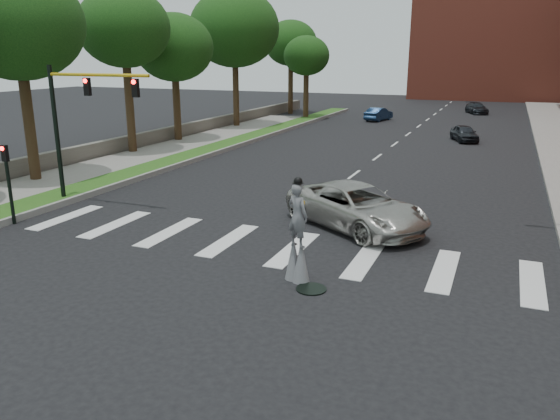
% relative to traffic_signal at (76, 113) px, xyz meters
% --- Properties ---
extents(ground_plane, '(160.00, 160.00, 0.00)m').
position_rel_traffic_signal_xyz_m(ground_plane, '(9.78, -3.00, -4.15)').
color(ground_plane, black).
rests_on(ground_plane, ground).
extents(grass_median, '(2.00, 60.00, 0.25)m').
position_rel_traffic_signal_xyz_m(grass_median, '(-1.72, 17.00, -4.03)').
color(grass_median, '#245017').
rests_on(grass_median, ground).
extents(median_curb, '(0.20, 60.00, 0.28)m').
position_rel_traffic_signal_xyz_m(median_curb, '(-0.67, 17.00, -4.01)').
color(median_curb, gray).
rests_on(median_curb, ground).
extents(sidewalk_left, '(4.00, 60.00, 0.18)m').
position_rel_traffic_signal_xyz_m(sidewalk_left, '(-4.72, 7.00, -4.06)').
color(sidewalk_left, gray).
rests_on(sidewalk_left, ground).
extents(stone_wall, '(0.50, 56.00, 1.10)m').
position_rel_traffic_signal_xyz_m(stone_wall, '(-7.22, 19.00, -3.60)').
color(stone_wall, '#5E5950').
rests_on(stone_wall, ground).
extents(manhole, '(0.90, 0.90, 0.04)m').
position_rel_traffic_signal_xyz_m(manhole, '(12.78, -5.00, -4.13)').
color(manhole, black).
rests_on(manhole, ground).
extents(building_backdrop, '(26.00, 14.00, 18.00)m').
position_rel_traffic_signal_xyz_m(building_backdrop, '(15.78, 75.00, 4.85)').
color(building_backdrop, '#B14B37').
rests_on(building_backdrop, ground).
extents(traffic_signal, '(5.30, 0.23, 6.20)m').
position_rel_traffic_signal_xyz_m(traffic_signal, '(0.00, 0.00, 0.00)').
color(traffic_signal, black).
rests_on(traffic_signal, ground).
extents(secondary_signal, '(0.25, 0.21, 3.23)m').
position_rel_traffic_signal_xyz_m(secondary_signal, '(-0.52, -3.50, -2.20)').
color(secondary_signal, black).
rests_on(secondary_signal, ground).
extents(stilt_performer, '(0.84, 0.71, 3.22)m').
position_rel_traffic_signal_xyz_m(stilt_performer, '(12.15, -4.50, -2.80)').
color(stilt_performer, '#332314').
rests_on(stilt_performer, ground).
extents(suv_crossing, '(6.78, 5.77, 1.73)m').
position_rel_traffic_signal_xyz_m(suv_crossing, '(12.44, 1.32, -3.29)').
color(suv_crossing, '#B0ADA6').
rests_on(suv_crossing, ground).
extents(car_near, '(2.75, 4.04, 1.28)m').
position_rel_traffic_signal_xyz_m(car_near, '(14.57, 26.56, -3.51)').
color(car_near, black).
rests_on(car_near, ground).
extents(car_mid, '(2.33, 4.31, 1.35)m').
position_rel_traffic_signal_xyz_m(car_mid, '(5.15, 38.03, -3.48)').
color(car_mid, '#162C4E').
rests_on(car_mid, ground).
extents(car_far, '(3.16, 4.66, 1.25)m').
position_rel_traffic_signal_xyz_m(car_far, '(14.18, 49.40, -3.52)').
color(car_far, black).
rests_on(car_far, ground).
extents(tree_1, '(6.66, 6.66, 10.98)m').
position_rel_traffic_signal_xyz_m(tree_1, '(-5.63, 2.63, 3.96)').
color(tree_1, '#332314').
rests_on(tree_1, ground).
extents(tree_2, '(6.05, 6.05, 10.90)m').
position_rel_traffic_signal_xyz_m(tree_2, '(-6.24, 11.86, 4.13)').
color(tree_2, '#332314').
rests_on(tree_2, ground).
extents(tree_3, '(5.98, 5.98, 9.71)m').
position_rel_traffic_signal_xyz_m(tree_3, '(-6.31, 17.76, 2.97)').
color(tree_3, '#332314').
rests_on(tree_3, ground).
extents(tree_4, '(8.18, 8.18, 12.42)m').
position_rel_traffic_signal_xyz_m(tree_4, '(-6.10, 27.52, 4.77)').
color(tree_4, '#332314').
rests_on(tree_4, ground).
extents(tree_5, '(5.98, 5.98, 10.46)m').
position_rel_traffic_signal_xyz_m(tree_5, '(-5.97, 41.19, 3.72)').
color(tree_5, '#332314').
rests_on(tree_5, ground).
extents(tree_6, '(4.78, 4.78, 8.58)m').
position_rel_traffic_signal_xyz_m(tree_6, '(-2.37, 36.49, 2.33)').
color(tree_6, '#332314').
rests_on(tree_6, ground).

